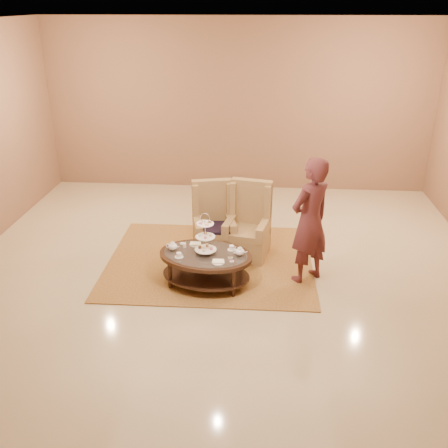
# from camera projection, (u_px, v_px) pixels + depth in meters

# --- Properties ---
(ground) EXTENTS (8.00, 8.00, 0.00)m
(ground) POSITION_uv_depth(u_px,v_px,m) (223.00, 278.00, 7.37)
(ground) COLOR beige
(ground) RESTS_ON ground
(ceiling) EXTENTS (8.00, 8.00, 0.02)m
(ceiling) POSITION_uv_depth(u_px,v_px,m) (223.00, 278.00, 7.37)
(ceiling) COLOR white
(ceiling) RESTS_ON ground
(wall_back) EXTENTS (8.00, 0.04, 3.50)m
(wall_back) POSITION_uv_depth(u_px,v_px,m) (238.00, 107.00, 10.29)
(wall_back) COLOR #90674E
(wall_back) RESTS_ON ground
(rug) EXTENTS (3.20, 2.67, 0.02)m
(rug) POSITION_uv_depth(u_px,v_px,m) (210.00, 261.00, 7.85)
(rug) COLOR #B0863E
(rug) RESTS_ON ground
(tea_table) EXTENTS (1.47, 1.13, 1.12)m
(tea_table) POSITION_uv_depth(u_px,v_px,m) (206.00, 259.00, 7.06)
(tea_table) COLOR black
(tea_table) RESTS_ON ground
(armchair_left) EXTENTS (0.76, 0.78, 1.17)m
(armchair_left) POSITION_uv_depth(u_px,v_px,m) (213.00, 229.00, 8.01)
(armchair_left) COLOR #A6824E
(armchair_left) RESTS_ON ground
(armchair_right) EXTENTS (0.77, 0.79, 1.20)m
(armchair_right) POSITION_uv_depth(u_px,v_px,m) (248.00, 231.00, 7.94)
(armchair_right) COLOR #A6824E
(armchair_right) RESTS_ON ground
(person) EXTENTS (0.80, 0.78, 1.86)m
(person) POSITION_uv_depth(u_px,v_px,m) (310.00, 221.00, 6.98)
(person) COLOR #532327
(person) RESTS_ON ground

